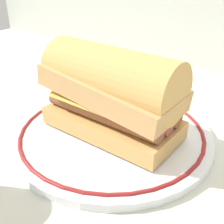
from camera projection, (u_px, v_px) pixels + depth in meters
The scene contains 3 objects.
ground_plane at pixel (126, 138), 0.46m from camera, with size 1.50×1.50×0.00m, color beige.
plate at pixel (112, 134), 0.45m from camera, with size 0.30×0.30×0.01m.
sausage_sandwich at pixel (112, 92), 0.42m from camera, with size 0.20×0.10×0.13m.
Camera 1 is at (0.21, -0.32, 0.25)m, focal length 48.04 mm.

